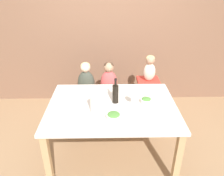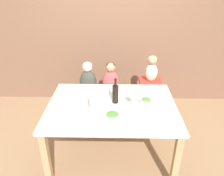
# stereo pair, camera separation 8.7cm
# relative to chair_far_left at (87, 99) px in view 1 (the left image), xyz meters

# --- Properties ---
(ground_plane) EXTENTS (14.00, 14.00, 0.00)m
(ground_plane) POSITION_rel_chair_far_left_xyz_m (0.37, -0.80, -0.39)
(ground_plane) COLOR #9E7A56
(wall_back) EXTENTS (10.00, 0.06, 2.70)m
(wall_back) POSITION_rel_chair_far_left_xyz_m (0.37, 0.72, 0.96)
(wall_back) COLOR brown
(wall_back) RESTS_ON ground_plane
(dining_table) EXTENTS (1.49, 1.08, 0.76)m
(dining_table) POSITION_rel_chair_far_left_xyz_m (0.37, -0.80, 0.28)
(dining_table) COLOR silver
(dining_table) RESTS_ON ground_plane
(chair_far_left) EXTENTS (0.39, 0.41, 0.46)m
(chair_far_left) POSITION_rel_chair_far_left_xyz_m (0.00, 0.00, 0.00)
(chair_far_left) COLOR silver
(chair_far_left) RESTS_ON ground_plane
(chair_far_center) EXTENTS (0.39, 0.41, 0.46)m
(chair_far_center) POSITION_rel_chair_far_left_xyz_m (0.34, 0.00, 0.00)
(chair_far_center) COLOR silver
(chair_far_center) RESTS_ON ground_plane
(chair_right_highchair) EXTENTS (0.33, 0.35, 0.70)m
(chair_right_highchair) POSITION_rel_chair_far_left_xyz_m (0.94, 0.00, 0.15)
(chair_right_highchair) COLOR silver
(chair_right_highchair) RESTS_ON ground_plane
(person_child_left) EXTENTS (0.25, 0.16, 0.52)m
(person_child_left) POSITION_rel_chair_far_left_xyz_m (0.00, 0.00, 0.33)
(person_child_left) COLOR #3D4238
(person_child_left) RESTS_ON chair_far_left
(person_child_center) EXTENTS (0.25, 0.16, 0.52)m
(person_child_center) POSITION_rel_chair_far_left_xyz_m (0.34, 0.00, 0.33)
(person_child_center) COLOR #C64C4C
(person_child_center) RESTS_ON chair_far_center
(person_baby_right) EXTENTS (0.18, 0.14, 0.39)m
(person_baby_right) POSITION_rel_chair_far_left_xyz_m (0.94, 0.00, 0.52)
(person_baby_right) COLOR beige
(person_baby_right) RESTS_ON chair_right_highchair
(wine_bottle) EXTENTS (0.07, 0.07, 0.31)m
(wine_bottle) POSITION_rel_chair_far_left_xyz_m (0.41, -0.74, 0.50)
(wine_bottle) COLOR black
(wine_bottle) RESTS_ON dining_table
(paper_towel_roll) EXTENTS (0.10, 0.10, 0.22)m
(paper_towel_roll) POSITION_rel_chair_far_left_xyz_m (0.19, -0.94, 0.49)
(paper_towel_roll) COLOR white
(paper_towel_roll) RESTS_ON dining_table
(wine_glass_near) EXTENTS (0.07, 0.07, 0.19)m
(wine_glass_near) POSITION_rel_chair_far_left_xyz_m (0.61, -0.80, 0.51)
(wine_glass_near) COLOR white
(wine_glass_near) RESTS_ON dining_table
(salad_bowl_large) EXTENTS (0.16, 0.16, 0.08)m
(salad_bowl_large) POSITION_rel_chair_far_left_xyz_m (0.39, -1.08, 0.41)
(salad_bowl_large) COLOR white
(salad_bowl_large) RESTS_ON dining_table
(salad_bowl_small) EXTENTS (0.13, 0.13, 0.08)m
(salad_bowl_small) POSITION_rel_chair_far_left_xyz_m (0.78, -0.77, 0.41)
(salad_bowl_small) COLOR white
(salad_bowl_small) RESTS_ON dining_table
(dinner_plate_front_left) EXTENTS (0.21, 0.21, 0.01)m
(dinner_plate_front_left) POSITION_rel_chair_far_left_xyz_m (-0.11, -1.10, 0.38)
(dinner_plate_front_left) COLOR silver
(dinner_plate_front_left) RESTS_ON dining_table
(dinner_plate_back_left) EXTENTS (0.21, 0.21, 0.01)m
(dinner_plate_back_left) POSITION_rel_chair_far_left_xyz_m (-0.01, -0.51, 0.38)
(dinner_plate_back_left) COLOR silver
(dinner_plate_back_left) RESTS_ON dining_table
(dinner_plate_back_right) EXTENTS (0.21, 0.21, 0.01)m
(dinner_plate_back_right) POSITION_rel_chair_far_left_xyz_m (0.83, -0.51, 0.38)
(dinner_plate_back_right) COLOR silver
(dinner_plate_back_right) RESTS_ON dining_table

